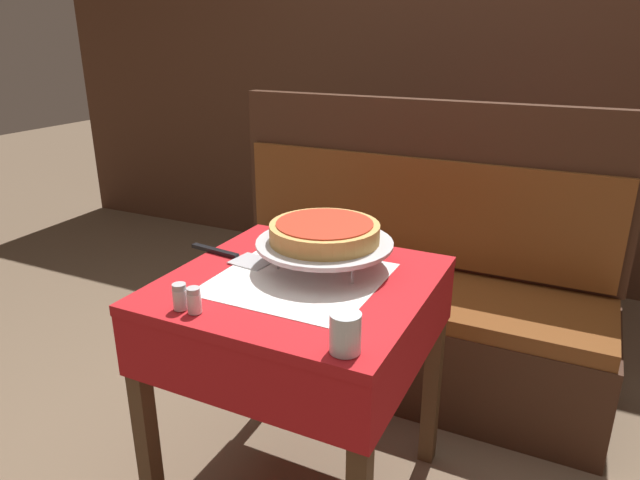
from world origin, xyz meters
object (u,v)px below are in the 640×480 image
Objects in this scene: dining_table_front at (300,317)px; deep_dish_pizza at (325,232)px; booth_bench at (402,305)px; pepper_shaker at (194,300)px; condiment_caddy at (519,167)px; dining_table_rear at (500,198)px; water_glass_near at (345,333)px; pizza_pan_stand at (325,244)px; salt_shaker at (180,297)px; pizza_server at (233,256)px.

deep_dish_pizza reaches higher than dining_table_front.
booth_bench is 1.20m from pepper_shaker.
pepper_shaker is at bearing -105.27° from condiment_caddy.
dining_table_rear is 8.26× the size of water_glass_near.
pepper_shaker is at bearing -112.77° from pizza_pan_stand.
pizza_pan_stand reaches higher than pepper_shaker.
salt_shaker is at bearing -102.50° from booth_bench.
pizza_pan_stand reaches higher than salt_shaker.
booth_bench is 10.90× the size of condiment_caddy.
dining_table_front is 0.46× the size of booth_bench.
deep_dish_pizza is 1.52m from condiment_caddy.
pepper_shaker reaches higher than pizza_server.
dining_table_front is at bearing -106.70° from deep_dish_pizza.
condiment_caddy is at bearing 67.50° from pizza_server.
dining_table_rear is at bearing 74.72° from salt_shaker.
water_glass_near is at bearing -91.26° from dining_table_rear.
dining_table_rear is at bearing 78.67° from pizza_pan_stand.
deep_dish_pizza is 0.47m from water_glass_near.
booth_bench is at bearing 85.58° from dining_table_front.
dining_table_front is 0.38m from salt_shaker.
water_glass_near is (0.24, -0.40, -0.07)m from deep_dish_pizza.
condiment_caddy reaches higher than deep_dish_pizza.
pizza_pan_stand is 6.01× the size of pepper_shaker.
salt_shaker is at bearing 179.50° from water_glass_near.
salt_shaker is at bearing -77.55° from pizza_server.
dining_table_front is 1.01× the size of dining_table_rear.
deep_dish_pizza is 0.31m from pizza_server.
dining_table_rear is at bearing 88.74° from water_glass_near.
pepper_shaker is at bearing -112.77° from deep_dish_pizza.
dining_table_front is 0.29m from pizza_server.
condiment_caddy is (0.37, 1.58, 0.16)m from dining_table_front.
salt_shaker is (-0.49, -1.81, 0.15)m from dining_table_rear.
booth_bench is at bearing -109.39° from dining_table_rear.
pepper_shaker is (-0.17, -0.40, -0.04)m from pizza_pan_stand.
dining_table_rear is 0.17m from condiment_caddy.
deep_dish_pizza is 0.44m from pepper_shaker.
salt_shaker is at bearing -121.36° from dining_table_front.
booth_bench reaches higher than dining_table_front.
deep_dish_pizza is at bearing -92.56° from booth_bench.
pizza_pan_stand is (0.03, 0.10, 0.20)m from dining_table_front.
deep_dish_pizza is (0.03, 0.10, 0.24)m from dining_table_front.
dining_table_rear is at bearing 78.67° from deep_dish_pizza.
dining_table_rear is 0.82m from booth_bench.
water_glass_near is (-0.04, -1.81, 0.16)m from dining_table_rear.
pizza_server reaches higher than dining_table_front.
dining_table_front is 0.44m from water_glass_near.
pizza_pan_stand is at bearing 67.23° from pepper_shaker.
condiment_caddy is (0.34, 1.48, -0.04)m from pizza_pan_stand.
pizza_server is at bearing -170.05° from pizza_pan_stand.
booth_bench is 18.03× the size of water_glass_near.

